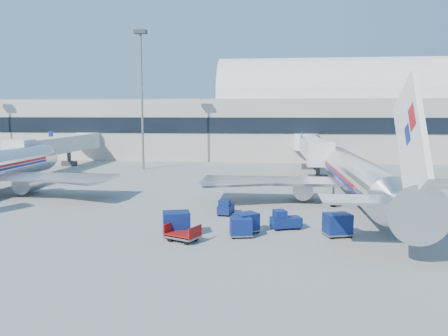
# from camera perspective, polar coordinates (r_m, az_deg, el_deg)

# --- Properties ---
(ground) EXTENTS (260.00, 260.00, 0.00)m
(ground) POSITION_cam_1_polar(r_m,az_deg,el_deg) (41.54, 4.49, -5.84)
(ground) COLOR gray
(ground) RESTS_ON ground
(terminal) EXTENTS (170.00, 28.15, 21.00)m
(terminal) POSITION_cam_1_polar(r_m,az_deg,el_deg) (97.55, -2.56, 6.13)
(terminal) COLOR #B2AA9E
(terminal) RESTS_ON ground
(airliner_main) EXTENTS (32.00, 37.26, 12.07)m
(airliner_main) POSITION_cam_1_polar(r_m,az_deg,el_deg) (46.29, 17.17, -1.10)
(airliner_main) COLOR silver
(airliner_main) RESTS_ON ground
(jetbridge_near) EXTENTS (4.40, 27.50, 6.25)m
(jetbridge_near) POSITION_cam_1_polar(r_m,az_deg,el_deg) (71.77, 11.32, 2.74)
(jetbridge_near) COLOR silver
(jetbridge_near) RESTS_ON ground
(jetbridge_mid) EXTENTS (4.40, 27.50, 6.25)m
(jetbridge_mid) POSITION_cam_1_polar(r_m,az_deg,el_deg) (79.79, -20.33, 2.86)
(jetbridge_mid) COLOR silver
(jetbridge_mid) RESTS_ON ground
(mast_west) EXTENTS (2.00, 1.20, 22.60)m
(mast_west) POSITION_cam_1_polar(r_m,az_deg,el_deg) (73.74, -10.73, 11.32)
(mast_west) COLOR slate
(mast_west) RESTS_ON ground
(tug_lead) EXTENTS (2.68, 1.90, 1.58)m
(tug_lead) POSITION_cam_1_polar(r_m,az_deg,el_deg) (35.93, 7.93, -6.78)
(tug_lead) COLOR #0A1950
(tug_lead) RESTS_ON ground
(tug_right) EXTENTS (2.50, 2.15, 1.47)m
(tug_right) POSITION_cam_1_polar(r_m,az_deg,el_deg) (40.63, 25.07, -5.84)
(tug_right) COLOR #0A1950
(tug_right) RESTS_ON ground
(tug_left) EXTENTS (1.47, 2.41, 1.48)m
(tug_left) POSITION_cam_1_polar(r_m,az_deg,el_deg) (40.52, 0.20, -5.17)
(tug_left) COLOR #0A1950
(tug_left) RESTS_ON ground
(cart_train_a) EXTENTS (2.27, 2.21, 1.59)m
(cart_train_a) POSITION_cam_1_polar(r_m,az_deg,el_deg) (34.46, 2.94, -7.11)
(cart_train_a) COLOR #0A1950
(cart_train_a) RESTS_ON ground
(cart_train_b) EXTENTS (1.91, 1.61, 1.49)m
(cart_train_b) POSITION_cam_1_polar(r_m,az_deg,el_deg) (33.35, 2.22, -7.69)
(cart_train_b) COLOR #0A1950
(cart_train_b) RESTS_ON ground
(cart_train_c) EXTENTS (2.50, 2.17, 1.87)m
(cart_train_c) POSITION_cam_1_polar(r_m,az_deg,el_deg) (33.80, -6.23, -7.17)
(cart_train_c) COLOR #0A1950
(cart_train_c) RESTS_ON ground
(cart_solo_near) EXTENTS (2.37, 2.05, 1.77)m
(cart_solo_near) POSITION_cam_1_polar(r_m,az_deg,el_deg) (34.56, 14.60, -7.13)
(cart_solo_near) COLOR #0A1950
(cart_solo_near) RESTS_ON ground
(cart_open_red) EXTENTS (2.80, 2.46, 0.62)m
(cart_open_red) POSITION_cam_1_polar(r_m,az_deg,el_deg) (32.49, -5.37, -8.75)
(cart_open_red) COLOR slate
(cart_open_red) RESTS_ON ground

